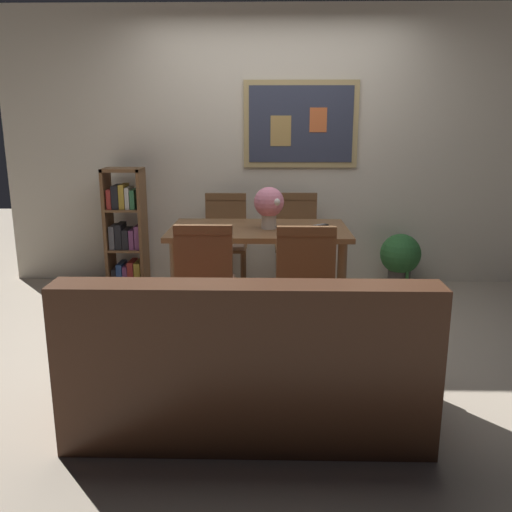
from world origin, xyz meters
name	(u,v)px	position (x,y,z in m)	size (l,w,h in m)	color
ground_plane	(275,337)	(0.00, 0.00, 0.00)	(12.00, 12.00, 0.00)	tan
wall_back_with_painting	(275,149)	(0.00, 1.54, 1.30)	(5.20, 0.14, 2.60)	beige
dining_table	(259,241)	(-0.13, 0.45, 0.63)	(1.41, 0.82, 0.74)	brown
dining_chair_near_left	(206,276)	(-0.48, -0.25, 0.54)	(0.40, 0.41, 0.91)	brown
dining_chair_far_right	(297,234)	(0.21, 1.18, 0.54)	(0.40, 0.41, 0.91)	brown
dining_chair_near_right	(304,278)	(0.19, -0.28, 0.54)	(0.40, 0.41, 0.91)	brown
dining_chair_far_left	(225,235)	(-0.46, 1.14, 0.54)	(0.40, 0.41, 0.91)	brown
leather_couch	(248,367)	(-0.16, -1.16, 0.31)	(1.80, 0.84, 0.84)	#472819
bookshelf	(126,234)	(-1.40, 1.23, 0.53)	(0.36, 0.28, 1.14)	brown
potted_ivy	(400,258)	(1.19, 1.21, 0.31)	(0.38, 0.38, 0.57)	#4C4742
flower_vase	(269,204)	(-0.05, 0.42, 0.93)	(0.24, 0.23, 0.33)	beige
tv_remote	(320,226)	(0.35, 0.48, 0.75)	(0.15, 0.13, 0.02)	black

